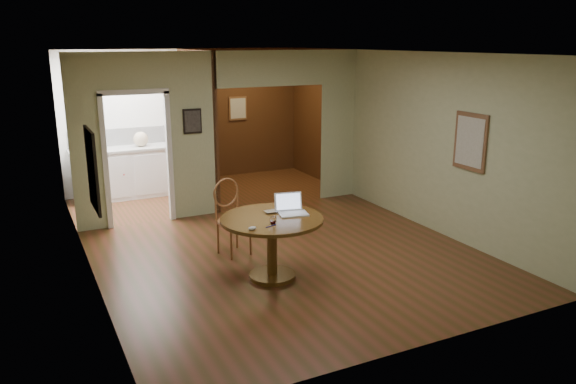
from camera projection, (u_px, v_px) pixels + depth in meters
name	position (u px, v px, depth m)	size (l,w,h in m)	color
floor	(295.00, 260.00, 7.56)	(5.00, 5.00, 0.00)	#493014
room_shell	(190.00, 134.00, 9.70)	(5.20, 7.50, 5.00)	silver
dining_table	(272.00, 233.00, 6.86)	(1.26, 1.26, 0.78)	brown
chair	(231.00, 212.00, 7.67)	(0.54, 0.54, 1.05)	#915933
open_laptop	(291.00, 208.00, 6.96)	(0.39, 0.37, 0.25)	white
closed_laptop	(278.00, 212.00, 6.99)	(0.32, 0.20, 0.02)	silver
mouse	(252.00, 228.00, 6.35)	(0.10, 0.06, 0.04)	white
wine_glass	(273.00, 220.00, 6.56)	(0.08, 0.08, 0.09)	white
pen	(271.00, 226.00, 6.48)	(0.01, 0.01, 0.16)	#0D0F5F
kitchen_cabinet	(129.00, 172.00, 10.49)	(2.06, 0.60, 0.94)	white
grocery_bag	(141.00, 139.00, 10.44)	(0.27, 0.23, 0.27)	beige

